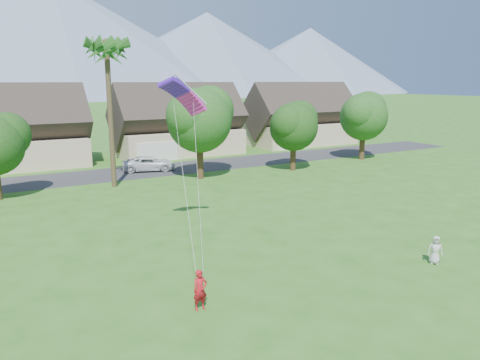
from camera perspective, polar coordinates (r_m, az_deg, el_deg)
ground at (r=18.95m, az=15.92°, el=-16.95°), size 500.00×500.00×0.00m
street at (r=47.80m, az=-14.45°, el=0.76°), size 90.00×7.00×0.01m
kite_flyer at (r=19.26m, az=-4.88°, el=-13.22°), size 0.62×0.41×1.67m
watcher at (r=25.62m, az=22.71°, el=-7.88°), size 0.83×0.82×1.45m
parked_car at (r=48.54m, az=-11.02°, el=1.97°), size 5.81×3.86×1.48m
mountain_ridge at (r=273.00m, az=-25.93°, el=15.09°), size 540.00×240.00×70.00m
houses_row at (r=56.06m, az=-16.64°, el=5.81°), size 72.75×8.19×8.86m
tree_row at (r=40.98m, az=-14.05°, el=5.87°), size 62.27×6.67×8.45m
fan_palm at (r=41.20m, az=-15.98°, el=15.44°), size 3.00×3.00×13.80m
parafoil_kite at (r=26.60m, az=-6.94°, el=10.43°), size 3.45×1.55×0.50m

